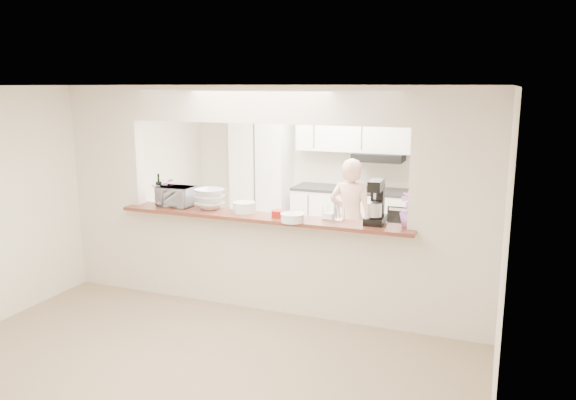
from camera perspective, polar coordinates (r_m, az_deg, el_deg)
The scene contains 19 objects.
floor at distance 6.58m, azimuth -2.46°, elevation -10.79°, with size 6.00×6.00×0.00m, color tan.
tile_overlay at distance 7.93m, azimuth 2.06°, elevation -6.76°, with size 5.00×2.90×0.01m, color silver.
partition at distance 6.16m, azimuth -2.58°, elevation 2.06°, with size 5.00×0.15×2.50m.
bar_counter at distance 6.37m, azimuth -2.52°, elevation -6.01°, with size 3.40×0.38×1.09m.
kitchen_cabinets at distance 8.83m, azimuth 3.46°, elevation 1.63°, with size 3.15×0.62×2.25m.
refrigerator at distance 8.39m, azimuth 18.00°, elevation -0.33°, with size 0.75×0.70×1.70m, color #A6A6AA.
flower_left at distance 6.87m, azimuth -12.37°, elevation 0.87°, with size 0.30×0.26×0.33m, color pink.
wine_bottle_a at distance 6.94m, azimuth -12.96°, elevation 0.72°, with size 0.07×0.07×0.35m.
wine_bottle_b at distance 6.94m, azimuth -12.96°, elevation 0.78°, with size 0.07×0.07×0.37m.
toaster_oven at distance 6.79m, azimuth -11.29°, elevation 0.38°, with size 0.42×0.29×0.23m, color #B4B5B9.
serving_bowls at distance 6.57m, azimuth -7.98°, elevation 0.09°, with size 0.31×0.31×0.23m, color white.
plate_stack_a at distance 6.36m, azimuth -4.50°, elevation -0.74°, with size 0.25×0.25×0.12m.
plate_stack_b at distance 5.91m, azimuth 0.45°, elevation -1.81°, with size 0.25×0.25×0.09m.
red_bowl at distance 6.13m, azimuth -0.95°, elevation -1.38°, with size 0.16×0.16×0.07m, color maroon.
tan_bowl at distance 6.06m, azimuth 0.81°, elevation -1.55°, with size 0.15×0.15×0.07m, color beige.
utensil_caddy at distance 6.00m, azimuth 4.66°, elevation -1.23°, with size 0.24×0.17×0.20m.
stand_mixer at distance 5.88m, azimuth 8.92°, elevation -0.40°, with size 0.20×0.32×0.46m.
flower_right at distance 5.81m, azimuth 12.26°, elevation -0.95°, with size 0.20×0.20×0.36m, color #BC6FCE.
person at distance 7.36m, azimuth 6.38°, elevation -1.93°, with size 0.58×0.38×1.58m, color #D79F8B.
Camera 1 is at (2.45, -5.56, 2.51)m, focal length 35.00 mm.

